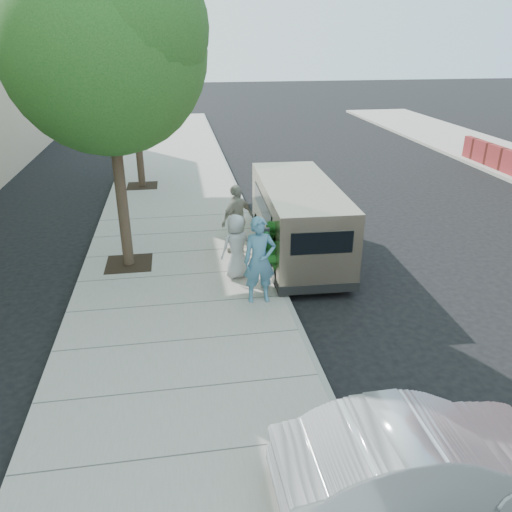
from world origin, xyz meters
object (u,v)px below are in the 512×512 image
at_px(sedan, 418,458).
at_px(person_green_shirt, 270,253).
at_px(van, 297,218).
at_px(parking_meter, 262,245).
at_px(person_gray_shirt, 237,247).
at_px(tree_far, 132,60).
at_px(tree_near, 106,44).
at_px(person_officer, 259,260).
at_px(person_striped_polo, 237,219).

distance_m(sedan, person_green_shirt, 6.29).
bearing_deg(van, person_green_shirt, -118.71).
xyz_separation_m(parking_meter, person_green_shirt, (0.24, 0.22, -0.31)).
bearing_deg(person_gray_shirt, sedan, 81.47).
distance_m(tree_far, van, 9.52).
xyz_separation_m(tree_near, tree_far, (-0.00, 7.60, -0.66)).
xyz_separation_m(person_officer, person_gray_shirt, (-0.35, 1.30, -0.18)).
bearing_deg(tree_far, person_green_shirt, -69.64).
relative_size(tree_far, person_officer, 3.26).
bearing_deg(tree_far, person_striped_polo, -68.24).
bearing_deg(tree_near, person_striped_polo, 6.18).
distance_m(sedan, person_gray_shirt, 6.90).
relative_size(tree_near, parking_meter, 4.90).
relative_size(person_green_shirt, person_gray_shirt, 0.99).
distance_m(tree_near, person_officer, 5.92).
relative_size(van, person_gray_shirt, 3.52).
relative_size(parking_meter, van, 0.27).
relative_size(parking_meter, person_striped_polo, 0.79).
bearing_deg(person_officer, person_gray_shirt, 105.15).
xyz_separation_m(tree_near, sedan, (4.25, -7.94, -4.92)).
distance_m(tree_near, van, 6.36).
bearing_deg(sedan, person_green_shirt, 6.38).
relative_size(parking_meter, person_gray_shirt, 0.95).
xyz_separation_m(person_officer, person_green_shirt, (0.40, 0.81, -0.19)).
bearing_deg(person_officer, person_striped_polo, 92.83).
height_order(tree_far, person_green_shirt, tree_far).
distance_m(van, person_striped_polo, 1.66).
bearing_deg(person_gray_shirt, parking_meter, 104.53).
relative_size(tree_far, person_gray_shirt, 3.99).
relative_size(person_gray_shirt, person_striped_polo, 0.84).
bearing_deg(person_officer, tree_near, 140.40).
distance_m(tree_far, person_striped_polo, 8.70).
distance_m(sedan, person_officer, 5.57).
height_order(sedan, person_striped_polo, person_striped_polo).
bearing_deg(sedan, tree_far, 14.37).
relative_size(tree_far, sedan, 1.70).
height_order(person_green_shirt, person_gray_shirt, person_gray_shirt).
bearing_deg(tree_far, person_officer, -73.22).
height_order(tree_far, van, tree_far).
relative_size(tree_near, person_green_shirt, 4.67).
distance_m(van, sedan, 8.10).
xyz_separation_m(person_officer, person_striped_polo, (-0.14, 2.83, -0.03)).
height_order(person_green_shirt, person_striped_polo, person_striped_polo).
bearing_deg(tree_far, tree_near, -90.00).
bearing_deg(person_officer, sedan, -77.55).
xyz_separation_m(tree_far, person_striped_polo, (2.91, -7.28, -3.77)).
bearing_deg(person_green_shirt, sedan, 115.42).
xyz_separation_m(parking_meter, person_striped_polo, (-0.31, 2.25, -0.14)).
xyz_separation_m(van, sedan, (-0.30, -8.08, -0.48)).
height_order(tree_near, person_striped_polo, tree_near).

